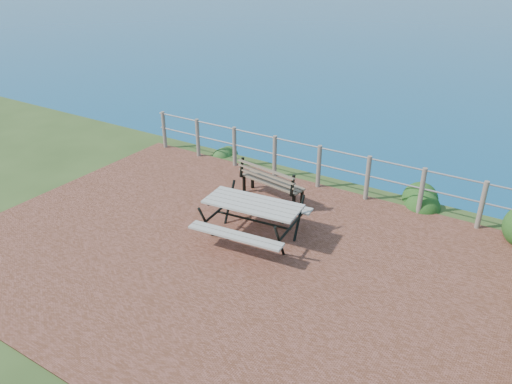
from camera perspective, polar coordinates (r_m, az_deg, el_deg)
ground at (r=8.97m, az=-2.46°, el=-7.38°), size 10.00×7.00×0.12m
safety_railing at (r=11.27m, az=7.21°, el=3.17°), size 9.40×0.10×1.00m
picnic_table at (r=9.22m, az=-0.37°, el=-2.84°), size 1.84×1.54×0.75m
park_bench at (r=10.62m, az=1.88°, el=1.79°), size 1.54×0.61×0.85m
shrub_lip_west at (r=13.37m, az=-4.10°, el=4.48°), size 0.66×0.66×0.36m
shrub_lip_east at (r=11.25m, az=18.21°, el=-1.31°), size 0.80×0.80×0.56m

